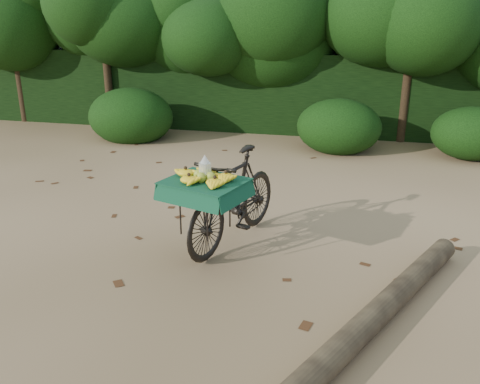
# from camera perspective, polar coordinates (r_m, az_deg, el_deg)

# --- Properties ---
(ground) EXTENTS (80.00, 80.00, 0.00)m
(ground) POSITION_cam_1_polar(r_m,az_deg,el_deg) (6.76, -3.85, -4.06)
(ground) COLOR tan
(ground) RESTS_ON ground
(vendor_bicycle) EXTENTS (1.24, 2.03, 1.17)m
(vendor_bicycle) POSITION_cam_1_polar(r_m,az_deg,el_deg) (6.12, -0.83, -0.58)
(vendor_bicycle) COLOR black
(vendor_bicycle) RESTS_ON ground
(fallen_log) EXTENTS (1.70, 3.04, 0.24)m
(fallen_log) POSITION_cam_1_polar(r_m,az_deg,el_deg) (5.01, 15.70, -12.49)
(fallen_log) COLOR brown
(fallen_log) RESTS_ON ground
(hedge_backdrop) EXTENTS (26.00, 1.80, 1.80)m
(hedge_backdrop) POSITION_cam_1_polar(r_m,az_deg,el_deg) (12.47, 4.58, 11.38)
(hedge_backdrop) COLOR black
(hedge_backdrop) RESTS_ON ground
(tree_row) EXTENTS (14.50, 2.00, 4.00)m
(tree_row) POSITION_cam_1_polar(r_m,az_deg,el_deg) (11.69, 0.83, 16.29)
(tree_row) COLOR black
(tree_row) RESTS_ON ground
(bush_clumps) EXTENTS (8.80, 1.70, 0.90)m
(bush_clumps) POSITION_cam_1_polar(r_m,az_deg,el_deg) (10.54, 5.54, 7.28)
(bush_clumps) COLOR black
(bush_clumps) RESTS_ON ground
(leaf_litter) EXTENTS (7.00, 7.30, 0.01)m
(leaf_litter) POSITION_cam_1_polar(r_m,az_deg,el_deg) (7.33, -2.39, -2.01)
(leaf_litter) COLOR #472612
(leaf_litter) RESTS_ON ground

